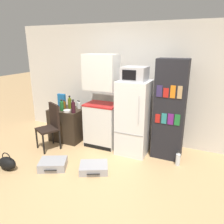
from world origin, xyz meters
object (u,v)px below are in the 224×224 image
Objects in this scene: side_table at (68,124)px; chair at (51,123)px; bookshelf at (170,110)px; bottle_green_tall at (62,106)px; bottle_olive_oil at (70,103)px; suitcase_small_flat at (94,168)px; bottle_wine_dark at (73,107)px; bottle_amber_beer at (64,105)px; bowl at (67,111)px; bottle_clear_short at (78,104)px; handbag at (7,163)px; water_bottle_front at (178,159)px; kitchen_hutch at (102,105)px; refrigerator at (134,118)px; bottle_milk_white at (79,105)px; suitcase_large_flat at (53,164)px; cereal_box at (62,100)px; microwave at (135,74)px.

chair is (-0.05, -0.52, 0.19)m from side_table.
bottle_green_tall is at bearing -173.52° from bookshelf.
bottle_olive_oil reaches higher than bottle_green_tall.
bookshelf is 1.77m from suitcase_small_flat.
bottle_olive_oil is at bearing 136.20° from bottle_wine_dark.
bottle_amber_beer is 1.15× the size of bowl.
bottle_clear_short is at bearing 62.73° from bottle_green_tall.
handbag is 1.25× the size of water_bottle_front.
water_bottle_front is at bearing 27.01° from handbag.
chair is (0.05, -0.55, -0.26)m from bottle_amber_beer.
kitchen_hutch is 3.24× the size of suitcase_small_flat.
refrigerator reaches higher than chair.
bottle_milk_white is 0.40m from bottle_green_tall.
bottle_green_tall reaches higher than suitcase_small_flat.
side_table is at bearing 79.03° from bottle_green_tall.
side_table reaches higher than water_bottle_front.
bottle_milk_white reaches higher than suitcase_large_flat.
chair is (0.19, -0.66, -0.33)m from cereal_box.
bowl is at bearing 117.28° from suitcase_small_flat.
water_bottle_front is (0.95, -0.17, -1.51)m from microwave.
handbag is at bearing -101.97° from bottle_clear_short.
bottle_wine_dark is 1.45m from suitcase_small_flat.
bottle_wine_dark is at bearing -7.44° from bottle_green_tall.
suitcase_large_flat is 0.97× the size of suitcase_small_flat.
kitchen_hutch is 6.71× the size of bottle_wine_dark.
bottle_green_tall is at bearing 90.19° from suitcase_large_flat.
bottle_olive_oil reaches higher than bottle_amber_beer.
bowl is (-2.14, -0.32, -0.20)m from bookshelf.
bottle_amber_beer is 0.66× the size of water_bottle_front.
microwave is at bearing 170.11° from water_bottle_front.
microwave is at bearing -0.75° from bottle_amber_beer.
bottle_wine_dark is at bearing 69.09° from handbag.
water_bottle_front is at bearing -4.04° from bottle_amber_beer.
cereal_box reaches higher than bottle_clear_short.
bottle_amber_beer reaches higher than suitcase_large_flat.
microwave reaches higher than bottle_olive_oil.
handbag is at bearing -178.89° from suitcase_large_flat.
bottle_amber_beer reaches higher than side_table.
chair is 1.00m from suitcase_large_flat.
bottle_olive_oil is 1.81× the size of bowl.
bookshelf is 2.39m from bottle_amber_beer.
bottle_green_tall is (0.07, -0.18, 0.03)m from bottle_amber_beer.
handbag is at bearing -139.18° from microwave.
bottle_amber_beer is at bearing 163.54° from side_table.
bookshelf is 3.25× the size of suitcase_large_flat.
water_bottle_front is at bearing -45.68° from bookshelf.
kitchen_hutch is 0.65m from bottle_milk_white.
side_table is 0.56m from chair.
bowl reaches higher than water_bottle_front.
side_table is at bearing 82.05° from handbag.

